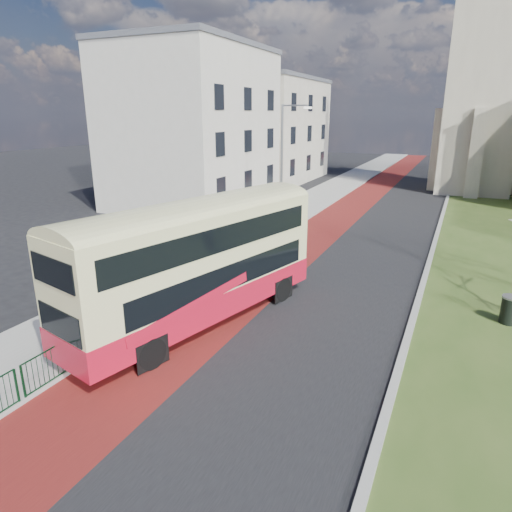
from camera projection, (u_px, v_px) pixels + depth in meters
The scene contains 12 objects.
ground at pixel (212, 342), 15.63m from camera, with size 160.00×160.00×0.00m, color black.
road_carriageway at pixel (369, 224), 32.43m from camera, with size 9.00×120.00×0.01m, color black.
bus_lane at pixel (332, 220), 33.49m from camera, with size 3.40×120.00×0.01m, color #591414.
pavement_west at pixel (284, 215), 34.97m from camera, with size 4.00×120.00×0.12m, color gray.
kerb_west at pixel (309, 217), 34.18m from camera, with size 0.25×120.00×0.13m, color #999993.
kerb_east at pixel (440, 223), 32.34m from camera, with size 0.25×80.00×0.13m, color #999993.
pedestrian_railing at pixel (198, 278), 20.10m from camera, with size 0.07×24.00×1.12m.
street_block_near at pixel (194, 126), 38.32m from camera, with size 10.30×14.30×13.00m.
street_block_far at pixel (268, 129), 52.46m from camera, with size 10.30×16.30×11.50m.
streetlamp at pixel (284, 157), 31.62m from camera, with size 2.13×0.18×8.00m.
bus at pixel (198, 258), 16.37m from camera, with size 5.07×10.96×4.47m.
litter_bin at pixel (510, 310), 16.84m from camera, with size 0.86×0.86×1.06m.
Camera 1 is at (7.17, -12.15, 7.50)m, focal length 32.00 mm.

